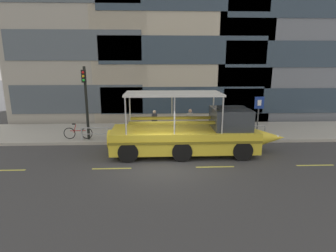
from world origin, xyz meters
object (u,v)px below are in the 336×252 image
object	(u,v)px
traffic_light_pole	(86,96)
pedestrian_near_bow	(229,118)
pedestrian_mid_left	(190,119)
leaned_bicycle	(78,133)
pedestrian_mid_right	(154,120)
duck_tour_boat	(194,134)
parking_sign	(259,109)

from	to	relation	value
traffic_light_pole	pedestrian_near_bow	world-z (taller)	traffic_light_pole
pedestrian_near_bow	pedestrian_mid_left	bearing A→B (deg)	-175.37
leaned_bicycle	traffic_light_pole	bearing A→B (deg)	-12.27
leaned_bicycle	pedestrian_near_bow	world-z (taller)	pedestrian_near_bow
pedestrian_mid_left	pedestrian_mid_right	size ratio (longest dim) A/B	1.04
duck_tour_boat	parking_sign	bearing A→B (deg)	33.17
leaned_bicycle	pedestrian_mid_left	distance (m)	7.04
traffic_light_pole	pedestrian_mid_right	xyz separation A→B (m)	(4.01, 1.02, -1.67)
duck_tour_boat	pedestrian_near_bow	xyz separation A→B (m)	(2.81, 3.53, 0.16)
parking_sign	pedestrian_mid_right	world-z (taller)	parking_sign
duck_tour_boat	pedestrian_near_bow	size ratio (longest dim) A/B	5.50
leaned_bicycle	duck_tour_boat	size ratio (longest dim) A/B	0.19
leaned_bicycle	parking_sign	bearing A→B (deg)	2.29
parking_sign	pedestrian_mid_left	size ratio (longest dim) A/B	1.50
traffic_light_pole	duck_tour_boat	distance (m)	6.78
traffic_light_pole	pedestrian_mid_right	distance (m)	4.47
pedestrian_mid_right	pedestrian_mid_left	bearing A→B (deg)	-1.49
duck_tour_boat	pedestrian_mid_left	distance (m)	3.32
parking_sign	pedestrian_mid_right	xyz separation A→B (m)	(-6.60, 0.43, -0.72)
parking_sign	duck_tour_boat	distance (m)	5.45
parking_sign	duck_tour_boat	size ratio (longest dim) A/B	0.26
duck_tour_boat	pedestrian_mid_left	bearing A→B (deg)	86.49
parking_sign	duck_tour_boat	world-z (taller)	duck_tour_boat
duck_tour_boat	pedestrian_near_bow	distance (m)	4.51
traffic_light_pole	leaned_bicycle	bearing A→B (deg)	167.73
pedestrian_mid_right	duck_tour_boat	bearing A→B (deg)	-58.19
parking_sign	duck_tour_boat	bearing A→B (deg)	-146.83
pedestrian_near_bow	pedestrian_mid_left	world-z (taller)	pedestrian_near_bow
traffic_light_pole	parking_sign	size ratio (longest dim) A/B	1.76
pedestrian_mid_left	pedestrian_mid_right	distance (m)	2.30
leaned_bicycle	pedestrian_near_bow	bearing A→B (deg)	6.13
pedestrian_near_bow	pedestrian_mid_right	world-z (taller)	pedestrian_near_bow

